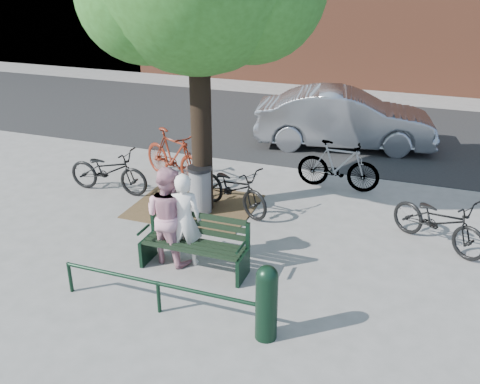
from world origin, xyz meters
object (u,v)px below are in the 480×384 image
at_px(person_right, 168,215).
at_px(bicycle_c, 233,188).
at_px(litter_bin, 200,190).
at_px(bollard, 267,300).
at_px(park_bench, 196,242).
at_px(person_left, 184,220).
at_px(parked_car, 345,119).

bearing_deg(person_right, bicycle_c, -87.25).
relative_size(litter_bin, bicycle_c, 0.53).
xyz_separation_m(person_right, litter_bin, (-0.26, 1.85, -0.34)).
xyz_separation_m(bollard, litter_bin, (-2.37, 3.20, -0.10)).
distance_m(litter_bin, bicycle_c, 0.65).
distance_m(park_bench, litter_bin, 2.07).
xyz_separation_m(person_left, parked_car, (1.38, 6.89, -0.04)).
relative_size(person_right, bollard, 1.51).
relative_size(bollard, parked_car, 0.24).
height_order(bollard, parked_car, parked_car).
relative_size(bicycle_c, parked_car, 0.40).
bearing_deg(park_bench, person_right, 172.05).
relative_size(park_bench, parked_car, 0.38).
bearing_deg(litter_bin, parked_car, 69.06).
xyz_separation_m(person_left, bollard, (1.82, -1.35, -0.21)).
bearing_deg(bollard, person_right, 147.29).
relative_size(person_right, bicycle_c, 0.91).
xyz_separation_m(litter_bin, bicycle_c, (0.57, 0.32, -0.01)).
height_order(person_left, bicycle_c, person_left).
xyz_separation_m(person_right, bollard, (2.11, -1.35, -0.24)).
height_order(park_bench, parked_car, parked_car).
bearing_deg(bicycle_c, litter_bin, 143.94).
bearing_deg(litter_bin, bollard, -53.48).
height_order(person_right, bicycle_c, person_right).
height_order(park_bench, person_left, person_left).
xyz_separation_m(bicycle_c, parked_car, (1.36, 4.73, 0.28)).
bearing_deg(person_right, person_left, -169.26).
bearing_deg(park_bench, bollard, -38.73).
bearing_deg(park_bench, parked_car, 80.57).
bearing_deg(litter_bin, bicycle_c, 29.12).
bearing_deg(bollard, litter_bin, 126.52).
height_order(person_right, parked_car, person_right).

